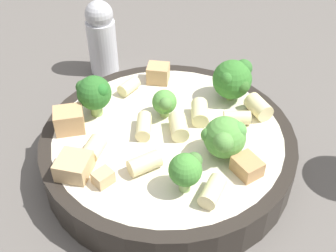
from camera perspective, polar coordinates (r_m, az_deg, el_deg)
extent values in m
plane|color=#5B5651|center=(0.42, 0.00, -4.87)|extent=(2.00, 2.00, 0.00)
cylinder|color=#28231E|center=(0.41, 0.00, -3.04)|extent=(0.24, 0.24, 0.04)
cylinder|color=beige|center=(0.40, 0.00, -1.41)|extent=(0.22, 0.22, 0.01)
torus|color=#28231E|center=(0.40, 0.00, -1.30)|extent=(0.24, 0.24, 0.00)
cylinder|color=#93B766|center=(0.42, -0.74, 1.96)|extent=(0.01, 0.01, 0.01)
sphere|color=#569942|center=(0.41, -0.75, 3.28)|extent=(0.02, 0.02, 0.02)
sphere|color=#568840|center=(0.40, -0.55, 3.00)|extent=(0.01, 0.01, 0.01)
sphere|color=#579B3C|center=(0.40, -0.11, 2.79)|extent=(0.01, 0.01, 0.01)
cylinder|color=#93B766|center=(0.42, -9.68, 2.46)|extent=(0.01, 0.01, 0.01)
sphere|color=#2D6B28|center=(0.41, -9.96, 4.46)|extent=(0.03, 0.03, 0.03)
sphere|color=#2F6528|center=(0.41, -11.47, 5.19)|extent=(0.01, 0.01, 0.01)
sphere|color=#286D28|center=(0.40, -9.08, 4.76)|extent=(0.01, 0.01, 0.01)
cylinder|color=#9EC175|center=(0.35, 2.28, -7.75)|extent=(0.01, 0.01, 0.01)
sphere|color=#478E38|center=(0.33, 2.35, -5.95)|extent=(0.03, 0.03, 0.03)
sphere|color=#487937|center=(0.34, 3.54, -4.69)|extent=(0.01, 0.01, 0.01)
sphere|color=#477D37|center=(0.33, 0.89, -6.28)|extent=(0.01, 0.01, 0.01)
cylinder|color=#93B766|center=(0.44, 8.44, 4.29)|extent=(0.01, 0.01, 0.01)
sphere|color=#387A2D|center=(0.43, 8.68, 6.25)|extent=(0.04, 0.04, 0.04)
sphere|color=#3A7B30|center=(0.42, 8.10, 6.35)|extent=(0.02, 0.02, 0.02)
sphere|color=#356F2E|center=(0.44, 10.18, 7.73)|extent=(0.02, 0.02, 0.02)
sphere|color=#366828|center=(0.42, 10.05, 5.33)|extent=(0.01, 0.01, 0.01)
cylinder|color=#84AD60|center=(0.38, 7.46, -3.32)|extent=(0.01, 0.01, 0.01)
sphere|color=#569942|center=(0.37, 7.68, -1.51)|extent=(0.04, 0.04, 0.04)
sphere|color=#529945|center=(0.36, 9.41, -0.60)|extent=(0.02, 0.02, 0.02)
sphere|color=#4A8539|center=(0.36, 5.47, -1.22)|extent=(0.01, 0.01, 0.01)
sphere|color=#589243|center=(0.35, 7.50, -2.20)|extent=(0.02, 0.02, 0.02)
cylinder|color=beige|center=(0.44, -9.96, 4.66)|extent=(0.02, 0.03, 0.02)
cylinder|color=beige|center=(0.42, 12.16, 2.52)|extent=(0.02, 0.03, 0.02)
cylinder|color=beige|center=(0.34, 6.05, -8.78)|extent=(0.03, 0.03, 0.01)
cylinder|color=beige|center=(0.36, -3.20, -5.07)|extent=(0.03, 0.03, 0.02)
cylinder|color=beige|center=(0.40, -3.30, -0.02)|extent=(0.02, 0.03, 0.01)
cylinder|color=beige|center=(0.40, 1.36, 0.37)|extent=(0.02, 0.03, 0.02)
cylinder|color=beige|center=(0.41, 9.31, 1.11)|extent=(0.03, 0.02, 0.01)
cylinder|color=beige|center=(0.38, -10.03, -2.98)|extent=(0.02, 0.03, 0.02)
cylinder|color=beige|center=(0.41, 4.33, 1.85)|extent=(0.02, 0.03, 0.02)
cylinder|color=beige|center=(0.45, -5.32, 5.35)|extent=(0.03, 0.03, 0.01)
cube|color=tan|center=(0.36, 10.68, -5.40)|extent=(0.03, 0.03, 0.01)
cube|color=tan|center=(0.46, -1.89, 7.10)|extent=(0.03, 0.03, 0.02)
cube|color=tan|center=(0.41, -13.24, 0.79)|extent=(0.03, 0.03, 0.02)
cube|color=tan|center=(0.36, -12.62, -5.33)|extent=(0.03, 0.04, 0.02)
cube|color=tan|center=(0.35, -8.77, -6.92)|extent=(0.02, 0.02, 0.01)
cylinder|color=silver|center=(0.54, -8.84, 10.55)|extent=(0.04, 0.04, 0.07)
sphere|color=#B7B7BC|center=(0.52, -9.34, 14.67)|extent=(0.03, 0.03, 0.03)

